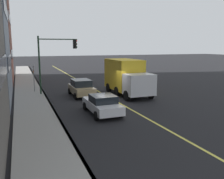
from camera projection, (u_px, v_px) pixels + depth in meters
ground at (113, 99)px, 21.92m from camera, size 200.00×200.00×0.00m
sidewalk_slab at (33, 105)px, 19.48m from camera, size 80.00×2.82×0.15m
curb_edge at (50, 104)px, 19.95m from camera, size 80.00×0.16×0.15m
lane_stripe_center at (113, 99)px, 21.92m from camera, size 80.00×0.16×0.01m
car_tan at (81, 88)px, 23.31m from camera, size 4.15×1.96×1.58m
car_white at (102, 104)px, 17.15m from camera, size 4.23×1.94×1.38m
truck_yellow at (127, 76)px, 23.95m from camera, size 6.64×2.68×3.42m
traffic_light_mast at (54, 55)px, 23.61m from camera, size 0.28×3.81×5.68m
street_sign_post at (34, 77)px, 24.66m from camera, size 0.60×0.08×2.79m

